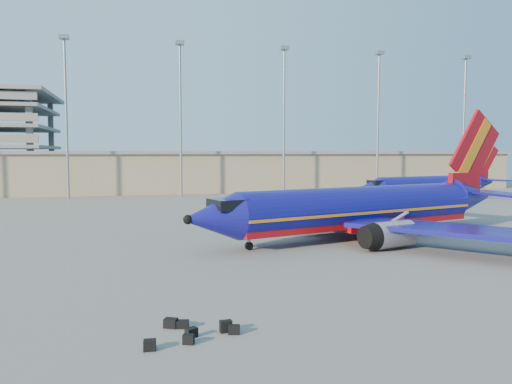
% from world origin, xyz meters
% --- Properties ---
extents(ground, '(220.00, 220.00, 0.00)m').
position_xyz_m(ground, '(0.00, 0.00, 0.00)').
color(ground, slate).
rests_on(ground, ground).
extents(terminal_building, '(122.00, 16.00, 8.50)m').
position_xyz_m(terminal_building, '(10.00, 58.00, 4.32)').
color(terminal_building, gray).
rests_on(terminal_building, ground).
extents(light_mast_row, '(101.60, 1.60, 28.65)m').
position_xyz_m(light_mast_row, '(5.00, 46.00, 17.55)').
color(light_mast_row, gray).
rests_on(light_mast_row, ground).
extents(aircraft_main, '(37.42, 35.47, 12.99)m').
position_xyz_m(aircraft_main, '(8.51, -3.87, 2.78)').
color(aircraft_main, navy).
rests_on(aircraft_main, ground).
extents(aircraft_second, '(31.51, 13.65, 10.79)m').
position_xyz_m(aircraft_second, '(37.62, 30.10, 2.48)').
color(aircraft_second, navy).
rests_on(aircraft_second, ground).
extents(luggage_pile, '(4.30, 3.06, 0.54)m').
position_xyz_m(luggage_pile, '(-10.78, -26.08, 0.22)').
color(luggage_pile, black).
rests_on(luggage_pile, ground).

